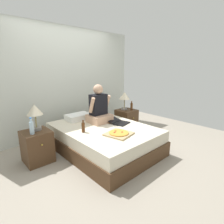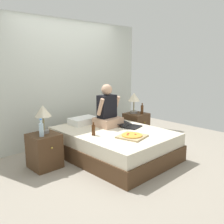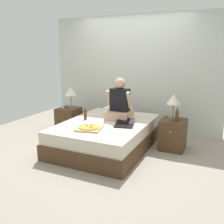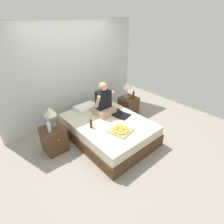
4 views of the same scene
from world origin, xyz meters
name	(u,v)px [view 1 (image 1 of 4)]	position (x,y,z in m)	size (l,w,h in m)	color
ground_plane	(104,149)	(0.00, 0.00, 0.00)	(5.88, 5.88, 0.00)	#9E9384
wall_back	(66,82)	(0.00, 1.38, 1.25)	(3.88, 0.12, 2.50)	silver
bed	(104,138)	(0.00, 0.00, 0.24)	(1.49, 2.03, 0.48)	#4C331E
nightstand_left	(37,146)	(-1.12, 0.43, 0.28)	(0.44, 0.47, 0.55)	#4C331E
lamp_on_left_nightstand	(35,111)	(-1.08, 0.48, 0.88)	(0.26, 0.26, 0.45)	gray
water_bottle	(32,127)	(-1.20, 0.34, 0.67)	(0.07, 0.07, 0.28)	silver
nightstand_right	(126,120)	(1.12, 0.43, 0.28)	(0.44, 0.47, 0.55)	#4C331E
lamp_on_right_nightstand	(125,97)	(1.09, 0.48, 0.88)	(0.26, 0.26, 0.45)	gray
beer_bottle	(132,106)	(1.19, 0.33, 0.65)	(0.06, 0.06, 0.23)	#512D14
pillow	(78,117)	(-0.10, 0.74, 0.54)	(0.52, 0.34, 0.12)	white
person_seated	(99,108)	(0.13, 0.29, 0.77)	(0.47, 0.40, 0.78)	tan
laptop	(119,122)	(0.37, -0.05, 0.50)	(0.40, 0.48, 0.07)	black
pizza_box	(119,134)	(-0.07, -0.50, 0.50)	(0.48, 0.48, 0.05)	tan
beer_bottle_on_bed	(83,127)	(-0.45, 0.01, 0.57)	(0.06, 0.06, 0.22)	#4C2811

